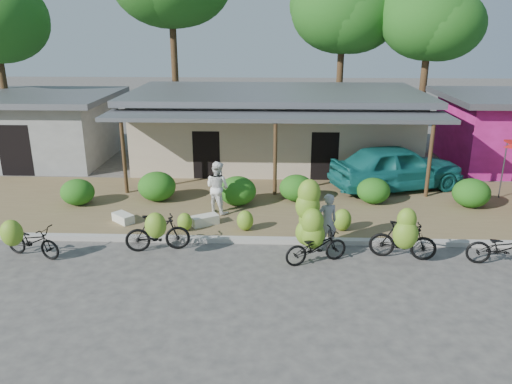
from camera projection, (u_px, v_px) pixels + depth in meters
ground at (274, 275)px, 12.96m from camera, size 100.00×100.00×0.00m
sidewalk at (275, 206)px, 17.67m from camera, size 60.00×6.00×0.12m
curb at (274, 240)px, 14.83m from camera, size 60.00×0.25×0.15m
shop_main at (275, 127)px, 22.75m from camera, size 13.00×8.50×3.35m
shop_pink at (508, 129)px, 22.44m from camera, size 6.00×6.00×3.25m
shop_grey at (40, 127)px, 23.25m from camera, size 7.00×6.00×3.15m
tree_center_right at (339, 9)px, 26.35m from camera, size 5.57×5.49×9.01m
tree_near_right at (426, 18)px, 24.46m from camera, size 4.96×4.82×8.28m
hedge_0 at (78, 192)px, 17.50m from camera, size 1.18×1.06×0.92m
hedge_1 at (157, 186)px, 17.90m from camera, size 1.36×1.22×1.06m
hedge_2 at (237, 191)px, 17.47m from camera, size 1.32×1.19×1.03m
hedge_3 at (296, 188)px, 17.89m from camera, size 1.23×1.11×0.96m
hedge_4 at (373, 191)px, 17.66m from camera, size 1.17×1.05×0.91m
hedge_5 at (471, 193)px, 17.28m from camera, size 1.29×1.16×1.01m
bike_far_left at (29, 240)px, 13.71m from camera, size 1.86×1.42×1.34m
bike_left at (157, 232)px, 14.05m from camera, size 1.90×1.32×1.41m
bike_center at (312, 229)px, 13.57m from camera, size 1.90×1.41×2.22m
bike_right at (404, 237)px, 13.46m from camera, size 1.88×1.34×1.71m
bike_far_right at (504, 248)px, 13.31m from camera, size 1.99×0.98×1.00m
loose_banana_a at (185, 222)px, 15.33m from camera, size 0.46×0.39×0.58m
loose_banana_b at (245, 221)px, 15.35m from camera, size 0.52×0.44×0.64m
loose_banana_c at (342, 220)px, 15.33m from camera, size 0.56×0.48×0.70m
sack_near at (205, 220)px, 15.84m from camera, size 0.94×0.78×0.30m
sack_far at (123, 218)px, 16.04m from camera, size 0.81×0.78×0.28m
vendor at (327, 221)px, 14.24m from camera, size 0.70×0.56×1.67m
bystander at (218, 187)px, 16.66m from camera, size 1.09×1.04×1.78m
teal_van at (397, 167)px, 19.08m from camera, size 5.50×3.58×1.74m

